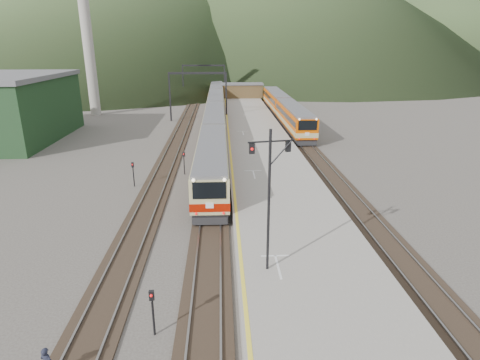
{
  "coord_description": "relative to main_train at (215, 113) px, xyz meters",
  "views": [
    {
      "loc": [
        0.87,
        -12.61,
        12.26
      ],
      "look_at": [
        2.31,
        17.59,
        2.0
      ],
      "focal_mm": 30.0,
      "sensor_mm": 36.0,
      "label": 1
    }
  ],
  "objects": [
    {
      "name": "hill_c",
      "position": [
        110.0,
        158.58,
        23.06
      ],
      "size": [
        160.0,
        160.0,
        50.0
      ],
      "primitive_type": "cone",
      "color": "#374D2A",
      "rests_on": "ground"
    },
    {
      "name": "track_far",
      "position": [
        -5.0,
        -11.42,
        -1.87
      ],
      "size": [
        2.6,
        200.0,
        0.23
      ],
      "color": "black",
      "rests_on": "ground"
    },
    {
      "name": "short_signal_c",
      "position": [
        -7.08,
        -29.3,
        -0.47
      ],
      "size": [
        0.24,
        0.19,
        2.27
      ],
      "color": "black",
      "rests_on": "ground"
    },
    {
      "name": "track_second",
      "position": [
        11.5,
        -11.42,
        -1.87
      ],
      "size": [
        2.6,
        200.0,
        0.23
      ],
      "color": "black",
      "rests_on": "ground"
    },
    {
      "name": "hill_a",
      "position": [
        -40.0,
        138.58,
        28.06
      ],
      "size": [
        180.0,
        180.0,
        60.0
      ],
      "primitive_type": "cone",
      "color": "#374D2A",
      "rests_on": "ground"
    },
    {
      "name": "second_train",
      "position": [
        11.5,
        3.48,
        0.02
      ],
      "size": [
        2.83,
        38.51,
        3.45
      ],
      "color": "#CC4E02",
      "rests_on": "track_second"
    },
    {
      "name": "track_main",
      "position": [
        0.0,
        -11.42,
        -1.87
      ],
      "size": [
        2.6,
        200.0,
        0.23
      ],
      "color": "black",
      "rests_on": "ground"
    },
    {
      "name": "gantry_far",
      "position": [
        -2.85,
        28.58,
        3.65
      ],
      "size": [
        9.55,
        0.25,
        8.0
      ],
      "color": "black",
      "rests_on": "ground"
    },
    {
      "name": "station_shed",
      "position": [
        5.6,
        26.58,
        0.63
      ],
      "size": [
        9.4,
        4.4,
        3.1
      ],
      "color": "brown",
      "rests_on": "platform"
    },
    {
      "name": "hill_d",
      "position": [
        -120.0,
        188.58,
        25.56
      ],
      "size": [
        200.0,
        200.0,
        55.0
      ],
      "primitive_type": "cone",
      "color": "#374D2A",
      "rests_on": "ground"
    },
    {
      "name": "short_signal_b",
      "position": [
        -2.82,
        -25.93,
        -0.47
      ],
      "size": [
        0.27,
        0.23,
        2.27
      ],
      "color": "black",
      "rests_on": "ground"
    },
    {
      "name": "platform",
      "position": [
        5.6,
        -13.42,
        -1.44
      ],
      "size": [
        8.0,
        100.0,
        1.0
      ],
      "primitive_type": "cube",
      "color": "gray",
      "rests_on": "ground"
    },
    {
      "name": "signal_mast",
      "position": [
        3.2,
        -45.55,
        3.61
      ],
      "size": [
        2.18,
        0.52,
        7.49
      ],
      "color": "black",
      "rests_on": "platform"
    },
    {
      "name": "gantry_near",
      "position": [
        -2.85,
        3.58,
        3.65
      ],
      "size": [
        9.55,
        0.25,
        8.0
      ],
      "color": "black",
      "rests_on": "ground"
    },
    {
      "name": "short_signal_a",
      "position": [
        -2.22,
        -49.19,
        -0.47
      ],
      "size": [
        0.23,
        0.17,
        2.27
      ],
      "color": "black",
      "rests_on": "ground"
    },
    {
      "name": "warehouse",
      "position": [
        -28.0,
        -9.42,
        2.38
      ],
      "size": [
        14.5,
        20.5,
        8.6
      ],
      "color": "#153216",
      "rests_on": "ground"
    },
    {
      "name": "smokestack",
      "position": [
        -22.0,
        10.58,
        13.06
      ],
      "size": [
        1.8,
        1.8,
        30.0
      ],
      "primitive_type": "cylinder",
      "color": "#9E998E",
      "rests_on": "ground"
    },
    {
      "name": "main_train",
      "position": [
        0.0,
        0.0,
        0.0
      ],
      "size": [
        2.8,
        76.75,
        3.42
      ],
      "color": "tan",
      "rests_on": "track_main"
    }
  ]
}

